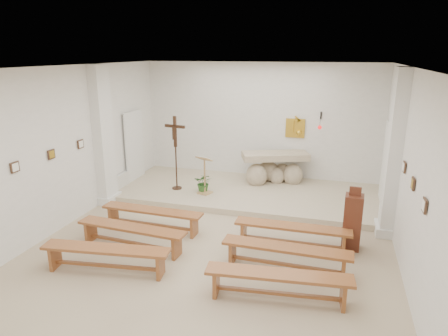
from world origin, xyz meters
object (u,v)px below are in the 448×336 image
(crucifix_stand, at_px, (175,148))
(donation_pedestal, at_px, (352,222))
(bench_right_third, at_px, (278,280))
(bench_right_front, at_px, (292,231))
(bench_left_second, at_px, (132,232))
(bench_left_third, at_px, (106,254))
(bench_right_second, at_px, (286,253))
(lectern, at_px, (204,175))
(bench_left_front, at_px, (152,214))
(altar, at_px, (274,170))

(crucifix_stand, xyz_separation_m, donation_pedestal, (4.55, -1.98, -0.74))
(crucifix_stand, height_order, bench_right_third, crucifix_stand)
(bench_right_front, distance_m, bench_left_second, 3.18)
(bench_left_second, bearing_deg, bench_right_third, -12.57)
(bench_left_third, bearing_deg, bench_right_second, 9.44)
(lectern, relative_size, bench_left_front, 0.46)
(crucifix_stand, height_order, bench_left_third, crucifix_stand)
(lectern, distance_m, crucifix_stand, 1.08)
(lectern, relative_size, bench_right_third, 0.46)
(altar, distance_m, donation_pedestal, 3.91)
(altar, bearing_deg, lectern, -158.62)
(lectern, relative_size, bench_right_front, 0.46)
(lectern, height_order, bench_left_third, lectern)
(lectern, height_order, bench_right_third, lectern)
(bench_left_front, distance_m, bench_right_third, 3.55)
(bench_right_front, xyz_separation_m, bench_right_second, (0.00, -0.92, 0.00))
(lectern, xyz_separation_m, bench_right_front, (2.56, -2.14, -0.31))
(altar, height_order, bench_right_front, altar)
(bench_left_front, distance_m, bench_right_second, 3.18)
(altar, xyz_separation_m, bench_right_third, (0.96, -5.45, -0.16))
(altar, relative_size, bench_left_third, 0.86)
(bench_right_front, distance_m, bench_left_third, 3.55)
(crucifix_stand, xyz_separation_m, bench_right_third, (3.42, -4.13, -0.95))
(crucifix_stand, xyz_separation_m, bench_left_second, (0.38, -3.21, -0.95))
(altar, relative_size, bench_right_second, 0.87)
(bench_left_second, xyz_separation_m, bench_right_second, (3.04, 0.00, 0.00))
(lectern, height_order, bench_right_second, lectern)
(bench_left_front, bearing_deg, bench_right_third, -29.13)
(bench_left_front, height_order, bench_left_third, same)
(bench_right_second, bearing_deg, bench_left_front, 164.28)
(altar, bearing_deg, bench_left_second, -135.84)
(lectern, distance_m, bench_left_third, 4.02)
(altar, distance_m, bench_left_front, 4.18)
(bench_right_second, xyz_separation_m, bench_right_third, (0.00, -0.92, 0.00))
(lectern, bearing_deg, bench_right_second, -33.26)
(donation_pedestal, distance_m, bench_left_second, 4.35)
(altar, bearing_deg, bench_right_third, -101.18)
(lectern, bearing_deg, bench_right_third, -40.40)
(bench_left_third, bearing_deg, bench_right_front, 23.74)
(altar, relative_size, crucifix_stand, 0.99)
(bench_left_front, distance_m, bench_left_second, 0.92)
(crucifix_stand, relative_size, bench_left_third, 0.87)
(lectern, distance_m, bench_right_third, 4.74)
(donation_pedestal, relative_size, bench_right_second, 0.56)
(bench_right_third, bearing_deg, crucifix_stand, 123.63)
(altar, distance_m, bench_right_third, 5.53)
(altar, bearing_deg, donation_pedestal, -78.90)
(lectern, relative_size, bench_left_third, 0.46)
(bench_left_front, bearing_deg, crucifix_stand, 101.27)
(bench_left_front, xyz_separation_m, bench_right_third, (3.04, -1.83, 0.00))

